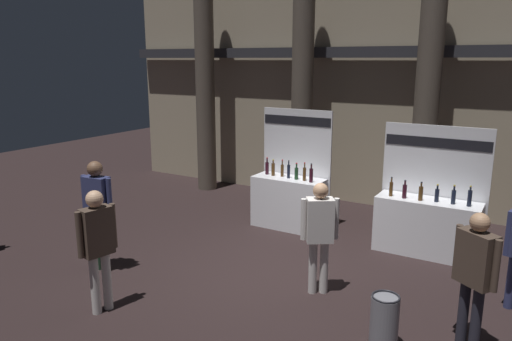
% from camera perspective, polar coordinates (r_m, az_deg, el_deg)
% --- Properties ---
extents(ground_plane, '(27.24, 27.24, 0.00)m').
position_cam_1_polar(ground_plane, '(7.92, 2.27, -12.19)').
color(ground_plane, black).
extents(hall_colonnade, '(13.62, 1.27, 6.41)m').
position_cam_1_polar(hall_colonnade, '(11.26, 13.57, 11.67)').
color(hall_colonnade, gray).
rests_on(hall_colonnade, ground_plane).
extents(exhibitor_booth_0, '(1.51, 0.66, 2.40)m').
position_cam_1_polar(exhibitor_booth_0, '(9.86, 3.97, -3.19)').
color(exhibitor_booth_0, white).
rests_on(exhibitor_booth_0, ground_plane).
extents(exhibitor_booth_1, '(1.83, 0.66, 2.25)m').
position_cam_1_polar(exhibitor_booth_1, '(9.04, 19.59, -5.69)').
color(exhibitor_booth_1, white).
rests_on(exhibitor_booth_1, ground_plane).
extents(trash_bin, '(0.34, 0.34, 0.68)m').
position_cam_1_polar(trash_bin, '(6.18, 14.91, -16.89)').
color(trash_bin, slate).
rests_on(trash_bin, ground_plane).
extents(visitor_0, '(0.28, 0.56, 1.71)m').
position_cam_1_polar(visitor_0, '(6.81, -18.20, -7.92)').
color(visitor_0, silver).
rests_on(visitor_0, ground_plane).
extents(visitor_2, '(0.59, 0.26, 1.82)m').
position_cam_1_polar(visitor_2, '(8.09, -18.21, -3.97)').
color(visitor_2, '#33563D').
rests_on(visitor_2, ground_plane).
extents(visitor_3, '(0.47, 0.42, 1.67)m').
position_cam_1_polar(visitor_3, '(7.04, 7.52, -6.80)').
color(visitor_3, silver).
rests_on(visitor_3, ground_plane).
extents(visitor_5, '(0.53, 0.44, 1.69)m').
position_cam_1_polar(visitor_5, '(6.23, 24.45, -10.48)').
color(visitor_5, '#23232D').
rests_on(visitor_5, ground_plane).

